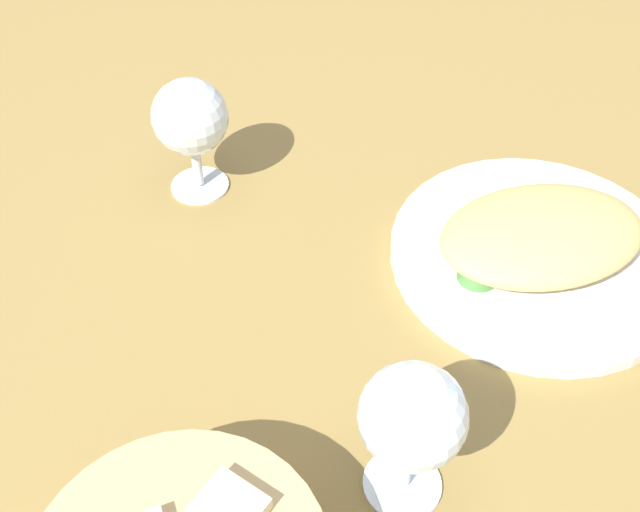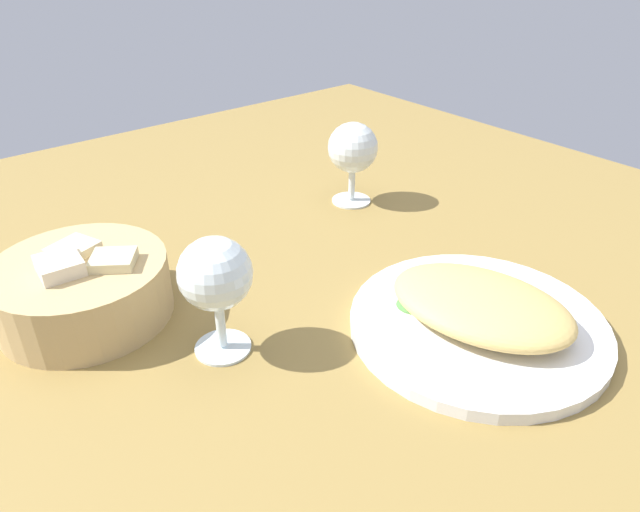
% 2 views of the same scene
% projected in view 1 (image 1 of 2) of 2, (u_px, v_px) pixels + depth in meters
% --- Properties ---
extents(ground_plane, '(1.40, 1.40, 0.02)m').
position_uv_depth(ground_plane, '(357.00, 356.00, 0.66)').
color(ground_plane, olive).
extents(plate, '(0.28, 0.28, 0.01)m').
position_uv_depth(plate, '(536.00, 255.00, 0.72)').
color(plate, white).
rests_on(plate, ground_plane).
extents(omelette, '(0.22, 0.18, 0.04)m').
position_uv_depth(omelette, '(542.00, 235.00, 0.70)').
color(omelette, '#D8B564').
rests_on(omelette, plate).
extents(lettuce_garnish, '(0.04, 0.04, 0.02)m').
position_uv_depth(lettuce_garnish, '(478.00, 272.00, 0.69)').
color(lettuce_garnish, '#447A3C').
rests_on(lettuce_garnish, plate).
extents(wine_glass_near, '(0.08, 0.08, 0.13)m').
position_uv_depth(wine_glass_near, '(191.00, 121.00, 0.74)').
color(wine_glass_near, silver).
rests_on(wine_glass_near, ground_plane).
extents(wine_glass_far, '(0.07, 0.07, 0.13)m').
position_uv_depth(wine_glass_far, '(412.00, 420.00, 0.50)').
color(wine_glass_far, silver).
rests_on(wine_glass_far, ground_plane).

